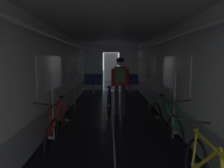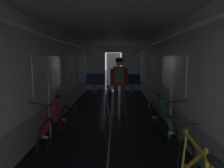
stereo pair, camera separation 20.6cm
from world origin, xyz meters
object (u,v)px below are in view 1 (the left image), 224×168
(bench_seat_far_right, at_px, (129,81))
(bicycle_red, at_px, (60,125))
(bicycle_green, at_px, (166,121))
(bicycle_blue_in_aisle, at_px, (110,101))
(bench_seat_far_left, at_px, (93,81))
(person_cyclist_aisle, at_px, (120,80))

(bench_seat_far_right, bearing_deg, bicycle_red, -107.44)
(bicycle_green, distance_m, bicycle_blue_in_aisle, 2.46)
(bench_seat_far_left, relative_size, bicycle_green, 0.58)
(person_cyclist_aisle, distance_m, bicycle_blue_in_aisle, 0.80)
(bench_seat_far_left, distance_m, bicycle_red, 6.25)
(bench_seat_far_right, height_order, bicycle_blue_in_aisle, bench_seat_far_right)
(bench_seat_far_right, xyz_separation_m, bicycle_blue_in_aisle, (-0.98, -3.87, -0.18))
(bench_seat_far_left, distance_m, bicycle_green, 6.36)
(bicycle_red, height_order, person_cyclist_aisle, person_cyclist_aisle)
(bench_seat_far_left, bearing_deg, bicycle_red, -91.49)
(bicycle_green, relative_size, person_cyclist_aisle, 0.98)
(bench_seat_far_left, distance_m, bicycle_blue_in_aisle, 3.96)
(bench_seat_far_right, xyz_separation_m, bicycle_green, (0.19, -6.04, -0.19))
(bench_seat_far_left, bearing_deg, bicycle_blue_in_aisle, -78.09)
(bicycle_green, distance_m, person_cyclist_aisle, 2.20)
(person_cyclist_aisle, bearing_deg, bicycle_green, -65.85)
(bicycle_red, distance_m, person_cyclist_aisle, 2.57)
(bench_seat_far_left, relative_size, bicycle_blue_in_aisle, 0.58)
(bench_seat_far_left, relative_size, person_cyclist_aisle, 0.57)
(bench_seat_far_left, bearing_deg, bench_seat_far_right, 0.00)
(bicycle_green, bearing_deg, person_cyclist_aisle, 114.15)
(bench_seat_far_left, height_order, bicycle_blue_in_aisle, bench_seat_far_left)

